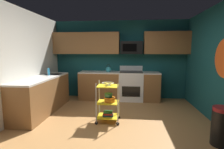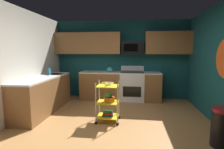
{
  "view_description": "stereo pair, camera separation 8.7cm",
  "coord_description": "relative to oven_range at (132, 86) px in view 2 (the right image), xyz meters",
  "views": [
    {
      "loc": [
        0.33,
        -3.47,
        1.58
      ],
      "look_at": [
        -0.07,
        0.48,
        1.05
      ],
      "focal_mm": 27.68,
      "sensor_mm": 36.0,
      "label": 1
    },
    {
      "loc": [
        0.42,
        -3.46,
        1.58
      ],
      "look_at": [
        -0.07,
        0.48,
        1.05
      ],
      "focal_mm": 27.68,
      "sensor_mm": 36.0,
      "label": 2
    }
  ],
  "objects": [
    {
      "name": "floor",
      "position": [
        -0.39,
        -2.1,
        -0.5
      ],
      "size": [
        4.4,
        4.8,
        0.04
      ],
      "primitive_type": "cube",
      "color": "#A87542",
      "rests_on": "ground"
    },
    {
      "name": "wall_back",
      "position": [
        -0.39,
        0.33,
        0.82
      ],
      "size": [
        4.52,
        0.06,
        2.6
      ],
      "primitive_type": "cube",
      "color": "#14474C",
      "rests_on": "ground"
    },
    {
      "name": "wall_left",
      "position": [
        -2.62,
        -2.1,
        0.82
      ],
      "size": [
        0.06,
        4.8,
        2.6
      ],
      "primitive_type": "cube",
      "color": "silver",
      "rests_on": "ground"
    },
    {
      "name": "counter_run",
      "position": [
        -1.26,
        -0.63,
        -0.01
      ],
      "size": [
        3.5,
        2.77,
        0.92
      ],
      "color": "brown",
      "rests_on": "ground"
    },
    {
      "name": "oven_range",
      "position": [
        0.0,
        0.0,
        0.0
      ],
      "size": [
        0.76,
        0.65,
        1.1
      ],
      "color": "white",
      "rests_on": "ground"
    },
    {
      "name": "upper_cabinets",
      "position": [
        -0.48,
        0.13,
        1.37
      ],
      "size": [
        4.4,
        0.33,
        0.7
      ],
      "color": "brown"
    },
    {
      "name": "microwave",
      "position": [
        -0.0,
        0.1,
        1.22
      ],
      "size": [
        0.7,
        0.39,
        0.4
      ],
      "color": "black"
    },
    {
      "name": "rolling_cart",
      "position": [
        -0.53,
        -1.84,
        -0.03
      ],
      "size": [
        0.54,
        0.42,
        0.91
      ],
      "color": "silver",
      "rests_on": "ground"
    },
    {
      "name": "fruit_bowl",
      "position": [
        -0.53,
        -1.84,
        0.4
      ],
      "size": [
        0.27,
        0.27,
        0.07
      ],
      "color": "silver",
      "rests_on": "rolling_cart"
    },
    {
      "name": "mixing_bowl_large",
      "position": [
        -0.49,
        -1.84,
        0.04
      ],
      "size": [
        0.25,
        0.25,
        0.11
      ],
      "color": "orange",
      "rests_on": "rolling_cart"
    },
    {
      "name": "mixing_bowl_small",
      "position": [
        -0.51,
        -1.85,
        0.14
      ],
      "size": [
        0.18,
        0.18,
        0.08
      ],
      "color": "#387F4C",
      "rests_on": "rolling_cart"
    },
    {
      "name": "book_stack",
      "position": [
        -0.53,
        -1.84,
        -0.3
      ],
      "size": [
        0.24,
        0.17,
        0.11
      ],
      "color": "#1E4C8C",
      "rests_on": "rolling_cart"
    },
    {
      "name": "kettle",
      "position": [
        -0.74,
        -0.0,
        0.52
      ],
      "size": [
        0.21,
        0.18,
        0.26
      ],
      "color": "teal",
      "rests_on": "counter_run"
    },
    {
      "name": "dish_soap_bottle",
      "position": [
        -2.3,
        -0.99,
        0.54
      ],
      "size": [
        0.06,
        0.06,
        0.2
      ],
      "primitive_type": "cylinder",
      "color": "#2D8CBF",
      "rests_on": "counter_run"
    },
    {
      "name": "trash_can",
      "position": [
        1.51,
        -2.65,
        -0.15
      ],
      "size": [
        0.34,
        0.42,
        0.66
      ],
      "color": "black",
      "rests_on": "ground"
    }
  ]
}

